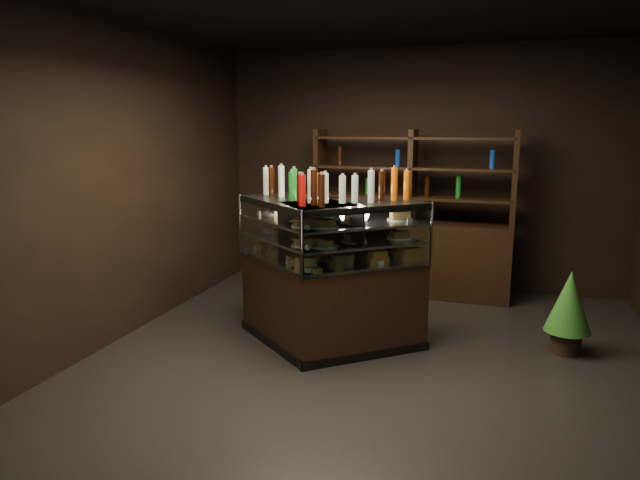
# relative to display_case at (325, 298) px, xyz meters

# --- Properties ---
(ground) EXTENTS (5.00, 5.00, 0.00)m
(ground) POSITION_rel_display_case_xyz_m (0.54, -0.12, -0.47)
(ground) COLOR black
(ground) RESTS_ON ground
(room_shell) EXTENTS (5.02, 5.02, 3.01)m
(room_shell) POSITION_rel_display_case_xyz_m (0.54, -0.12, 1.48)
(room_shell) COLOR black
(room_shell) RESTS_ON ground
(display_case) EXTENTS (1.91, 1.32, 1.38)m
(display_case) POSITION_rel_display_case_xyz_m (0.00, 0.00, 0.00)
(display_case) COLOR black
(display_case) RESTS_ON ground
(food_display) EXTENTS (1.56, 0.89, 0.43)m
(food_display) POSITION_rel_display_case_xyz_m (-0.00, -0.00, 0.59)
(food_display) COLOR #BC9043
(food_display) RESTS_ON display_case
(bottles_top) EXTENTS (1.38, 0.75, 0.30)m
(bottles_top) POSITION_rel_display_case_xyz_m (0.00, 0.00, 1.05)
(bottles_top) COLOR #147223
(bottles_top) RESTS_ON display_case
(potted_conifer) EXTENTS (0.41, 0.41, 0.87)m
(potted_conifer) POSITION_rel_display_case_xyz_m (2.16, 0.47, 0.03)
(potted_conifer) COLOR black
(potted_conifer) RESTS_ON ground
(back_shelving) EXTENTS (2.39, 0.49, 2.00)m
(back_shelving) POSITION_rel_display_case_xyz_m (0.51, 1.93, 0.14)
(back_shelving) COLOR black
(back_shelving) RESTS_ON ground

